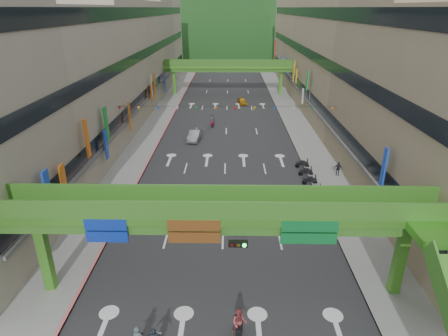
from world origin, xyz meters
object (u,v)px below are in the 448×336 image
object	(u,v)px
scooter_rider_mid	(239,324)
pedestrian_red	(400,262)
overpass_near	(237,227)
car_silver	(195,135)
car_yellow	(242,101)

from	to	relation	value
scooter_rider_mid	pedestrian_red	distance (m)	12.57
scooter_rider_mid	pedestrian_red	world-z (taller)	scooter_rider_mid
overpass_near	pedestrian_red	size ratio (longest dim) A/B	16.57
car_silver	overpass_near	bearing A→B (deg)	-73.70
car_silver	car_yellow	world-z (taller)	car_silver
pedestrian_red	car_silver	bearing A→B (deg)	100.81
overpass_near	car_yellow	bearing A→B (deg)	87.84
car_silver	car_yellow	xyz separation A→B (m)	(7.16, 21.01, -0.08)
car_silver	car_yellow	size ratio (longest dim) A/B	1.16
car_silver	pedestrian_red	xyz separation A→B (m)	(16.49, -27.83, 0.16)
overpass_near	pedestrian_red	world-z (taller)	overpass_near
car_yellow	pedestrian_red	world-z (taller)	pedestrian_red
scooter_rider_mid	car_yellow	distance (m)	54.69
car_yellow	scooter_rider_mid	bearing A→B (deg)	-99.95
overpass_near	car_silver	xyz separation A→B (m)	(-5.22, 30.45, -4.52)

